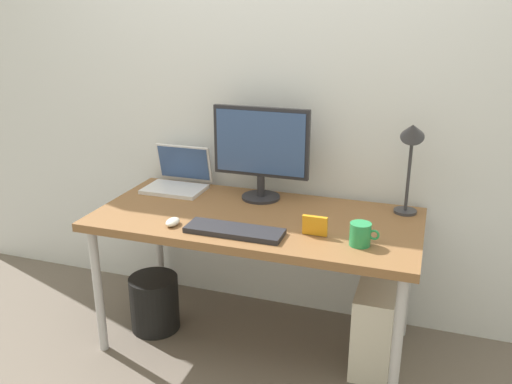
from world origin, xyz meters
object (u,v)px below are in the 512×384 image
Objects in this scene: photo_frame at (315,226)px; wastebasket at (155,303)px; desk at (256,226)px; mouse at (173,222)px; keyboard at (234,231)px; monitor at (261,148)px; coffee_mug at (361,234)px; computer_tower at (374,326)px; laptop at (179,178)px; desk_lamp at (411,146)px.

photo_frame is 1.07m from wastebasket.
desk is 17.24× the size of mouse.
keyboard is 0.36m from photo_frame.
desk reaches higher than wastebasket.
monitor is 0.53m from keyboard.
wastebasket is (-1.08, 0.13, -0.61)m from coffee_mug.
laptop is at bearing 167.72° from computer_tower.
desk_lamp reaches higher than keyboard.
coffee_mug reaches higher than keyboard.
coffee_mug is at bearing 5.51° from keyboard.
desk is 0.82m from desk_lamp.
coffee_mug is at bearing -35.74° from monitor.
laptop reaches higher than computer_tower.
wastebasket is (-0.88, 0.09, -0.60)m from photo_frame.
coffee_mug is 0.58m from computer_tower.
monitor is at bearing 134.48° from photo_frame.
computer_tower is (0.62, 0.24, -0.51)m from keyboard.
coffee_mug reaches higher than mouse.
mouse is at bearing -178.69° from keyboard.
coffee_mug is 1.24m from wastebasket.
photo_frame is at bearing -151.40° from computer_tower.
desk is 0.36m from photo_frame.
monitor is 0.53m from laptop.
desk_lamp reaches higher than wastebasket.
desk_lamp is 5.33× the size of mouse.
monitor is 1.03m from computer_tower.
monitor reaches higher than laptop.
wastebasket is (-0.53, 0.18, -0.57)m from keyboard.
desk is at bearing 5.31° from wastebasket.
coffee_mug reaches higher than photo_frame.
monitor reaches higher than wastebasket.
desk_lamp is 1.15m from mouse.
laptop is at bearing 178.01° from monitor.
desk is 3.53× the size of keyboard.
laptop is 2.91× the size of photo_frame.
desk is 0.41m from mouse.
wastebasket is (-0.02, -0.31, -0.61)m from laptop.
mouse is at bearing -171.70° from photo_frame.
wastebasket is at bearing -177.03° from computer_tower.
photo_frame is 0.26× the size of computer_tower.
keyboard is (0.51, -0.48, -0.05)m from laptop.
desk_lamp is 4.36× the size of photo_frame.
desk_lamp is (0.73, 0.00, 0.07)m from monitor.
photo_frame is at bearing 14.22° from keyboard.
desk_lamp is 0.90m from keyboard.
mouse is 1.08m from computer_tower.
monitor is at bearing 93.79° from keyboard.
computer_tower is at bearing -19.44° from monitor.
mouse is 0.30× the size of wastebasket.
desk is at bearing 84.19° from keyboard.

